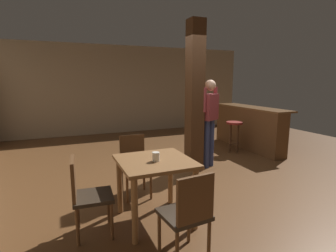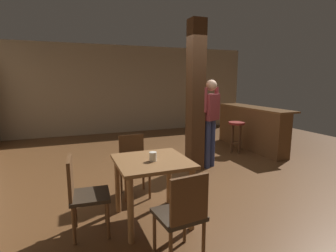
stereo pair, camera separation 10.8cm
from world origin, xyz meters
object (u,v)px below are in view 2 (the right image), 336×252
at_px(bar_counter, 251,128).
at_px(bar_stool_near, 236,129).
at_px(napkin_cup, 153,157).
at_px(standing_person, 210,117).
at_px(dining_table, 152,171).
at_px(chair_south, 183,212).
at_px(chair_north, 133,162).
at_px(chair_west, 83,192).

bearing_deg(bar_counter, bar_stool_near, -159.74).
height_order(bar_counter, bar_stool_near, bar_counter).
relative_size(napkin_cup, standing_person, 0.06).
xyz_separation_m(standing_person, bar_stool_near, (1.10, 0.66, -0.43)).
bearing_deg(dining_table, chair_south, -88.35).
relative_size(chair_north, chair_west, 1.00).
bearing_deg(dining_table, chair_west, -179.01).
bearing_deg(bar_counter, chair_west, -150.20).
bearing_deg(napkin_cup, bar_counter, 35.78).
distance_m(dining_table, chair_west, 0.82).
relative_size(chair_north, standing_person, 0.52).
distance_m(chair_north, napkin_cup, 0.94).
xyz_separation_m(chair_north, bar_stool_near, (2.81, 1.34, 0.06)).
xyz_separation_m(dining_table, standing_person, (1.68, 1.50, 0.37)).
xyz_separation_m(chair_south, bar_stool_near, (2.76, 2.99, 0.06)).
distance_m(dining_table, chair_south, 0.84).
height_order(chair_north, bar_stool_near, chair_north).
distance_m(chair_west, napkin_cup, 0.87).
relative_size(standing_person, bar_stool_near, 2.31).
bearing_deg(standing_person, dining_table, -138.15).
xyz_separation_m(chair_west, napkin_cup, (0.80, -0.04, 0.32)).
distance_m(chair_north, standing_person, 1.90).
xyz_separation_m(chair_north, chair_south, (0.05, -1.65, 0.00)).
distance_m(standing_person, bar_counter, 1.96).
relative_size(bar_counter, bar_stool_near, 3.02).
distance_m(chair_north, chair_south, 1.65).
height_order(standing_person, bar_counter, standing_person).
bearing_deg(napkin_cup, chair_west, 177.19).
xyz_separation_m(chair_north, napkin_cup, (0.02, -0.88, 0.32)).
distance_m(chair_south, chair_west, 1.17).
distance_m(chair_west, bar_counter, 4.82).
height_order(dining_table, napkin_cup, napkin_cup).
distance_m(chair_west, bar_stool_near, 4.20).
bearing_deg(chair_north, chair_south, -88.12).
bearing_deg(chair_north, napkin_cup, -88.55).
relative_size(napkin_cup, bar_stool_near, 0.14).
relative_size(dining_table, chair_north, 0.96).
distance_m(dining_table, bar_stool_near, 3.52).
bearing_deg(bar_counter, chair_south, -136.19).
bearing_deg(chair_north, chair_west, -132.97).
distance_m(dining_table, chair_north, 0.83).
bearing_deg(standing_person, chair_south, -125.35).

